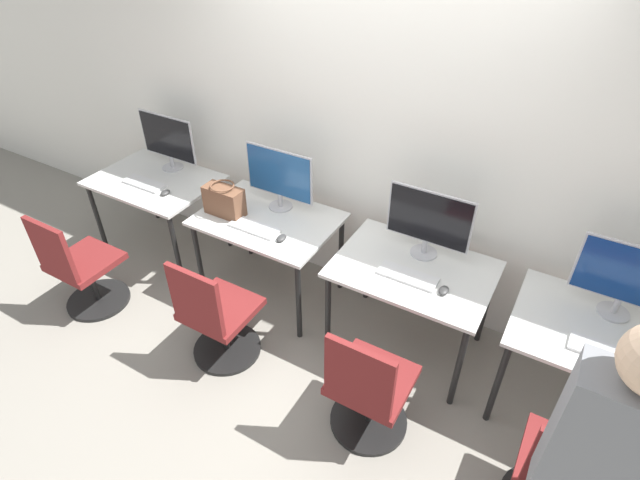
{
  "coord_description": "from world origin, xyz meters",
  "views": [
    {
      "loc": [
        1.3,
        -2.09,
        2.78
      ],
      "look_at": [
        0.0,
        0.15,
        0.87
      ],
      "focal_mm": 28.0,
      "sensor_mm": 36.0,
      "label": 1
    }
  ],
  "objects_px": {
    "keyboard_far_left": "(144,184)",
    "office_chair_right": "(368,393)",
    "office_chair_far_left": "(81,271)",
    "handbag": "(224,200)",
    "mouse_far_left": "(165,193)",
    "monitor_left": "(279,177)",
    "keyboard_left": "(254,228)",
    "monitor_right": "(429,221)",
    "keyboard_far_right": "(607,353)",
    "office_chair_left": "(217,320)",
    "monitor_far_left": "(168,140)",
    "keyboard_right": "(408,276)",
    "monitor_far_right": "(629,279)",
    "mouse_right": "(444,290)",
    "mouse_left": "(281,238)"
  },
  "relations": [
    {
      "from": "keyboard_left",
      "to": "office_chair_left",
      "type": "distance_m",
      "value": 0.7
    },
    {
      "from": "monitor_right",
      "to": "handbag",
      "type": "bearing_deg",
      "value": -168.89
    },
    {
      "from": "office_chair_far_left",
      "to": "monitor_left",
      "type": "distance_m",
      "value": 1.66
    },
    {
      "from": "monitor_far_left",
      "to": "mouse_right",
      "type": "relative_size",
      "value": 6.2
    },
    {
      "from": "monitor_far_left",
      "to": "mouse_left",
      "type": "relative_size",
      "value": 6.2
    },
    {
      "from": "mouse_right",
      "to": "keyboard_far_right",
      "type": "relative_size",
      "value": 0.24
    },
    {
      "from": "mouse_far_left",
      "to": "keyboard_left",
      "type": "bearing_deg",
      "value": -1.9
    },
    {
      "from": "mouse_far_left",
      "to": "office_chair_far_left",
      "type": "bearing_deg",
      "value": -108.11
    },
    {
      "from": "mouse_left",
      "to": "handbag",
      "type": "xyz_separation_m",
      "value": [
        -0.55,
        0.07,
        0.1
      ]
    },
    {
      "from": "mouse_far_left",
      "to": "monitor_left",
      "type": "relative_size",
      "value": 0.16
    },
    {
      "from": "monitor_left",
      "to": "keyboard_right",
      "type": "relative_size",
      "value": 1.48
    },
    {
      "from": "office_chair_left",
      "to": "handbag",
      "type": "distance_m",
      "value": 0.89
    },
    {
      "from": "monitor_far_left",
      "to": "keyboard_far_right",
      "type": "xyz_separation_m",
      "value": [
        3.45,
        -0.39,
        -0.25
      ]
    },
    {
      "from": "monitor_left",
      "to": "office_chair_right",
      "type": "xyz_separation_m",
      "value": [
        1.21,
        -0.94,
        -0.63
      ]
    },
    {
      "from": "office_chair_left",
      "to": "keyboard_right",
      "type": "bearing_deg",
      "value": 30.84
    },
    {
      "from": "keyboard_far_left",
      "to": "handbag",
      "type": "bearing_deg",
      "value": -0.21
    },
    {
      "from": "mouse_left",
      "to": "office_chair_far_left",
      "type": "bearing_deg",
      "value": -153.39
    },
    {
      "from": "monitor_left",
      "to": "mouse_right",
      "type": "relative_size",
      "value": 6.2
    },
    {
      "from": "mouse_far_left",
      "to": "monitor_right",
      "type": "bearing_deg",
      "value": 8.62
    },
    {
      "from": "mouse_left",
      "to": "keyboard_left",
      "type": "bearing_deg",
      "value": 176.45
    },
    {
      "from": "mouse_far_left",
      "to": "handbag",
      "type": "relative_size",
      "value": 0.3
    },
    {
      "from": "mouse_left",
      "to": "office_chair_left",
      "type": "bearing_deg",
      "value": -105.81
    },
    {
      "from": "keyboard_right",
      "to": "monitor_far_left",
      "type": "bearing_deg",
      "value": 171.75
    },
    {
      "from": "keyboard_far_right",
      "to": "office_chair_right",
      "type": "bearing_deg",
      "value": -150.97
    },
    {
      "from": "keyboard_far_left",
      "to": "keyboard_left",
      "type": "xyz_separation_m",
      "value": [
        1.15,
        -0.06,
        0.0
      ]
    },
    {
      "from": "mouse_right",
      "to": "monitor_left",
      "type": "bearing_deg",
      "value": 167.59
    },
    {
      "from": "office_chair_right",
      "to": "keyboard_far_right",
      "type": "relative_size",
      "value": 2.32
    },
    {
      "from": "monitor_left",
      "to": "keyboard_far_right",
      "type": "xyz_separation_m",
      "value": [
        2.3,
        -0.34,
        -0.25
      ]
    },
    {
      "from": "office_chair_far_left",
      "to": "keyboard_right",
      "type": "bearing_deg",
      "value": 18.36
    },
    {
      "from": "keyboard_far_right",
      "to": "handbag",
      "type": "xyz_separation_m",
      "value": [
        -2.61,
        0.05,
        0.11
      ]
    },
    {
      "from": "keyboard_far_left",
      "to": "office_chair_right",
      "type": "bearing_deg",
      "value": -15.56
    },
    {
      "from": "keyboard_far_left",
      "to": "monitor_far_right",
      "type": "relative_size",
      "value": 0.68
    },
    {
      "from": "monitor_right",
      "to": "monitor_far_right",
      "type": "bearing_deg",
      "value": 0.95
    },
    {
      "from": "monitor_right",
      "to": "keyboard_far_right",
      "type": "relative_size",
      "value": 1.48
    },
    {
      "from": "mouse_far_left",
      "to": "mouse_right",
      "type": "relative_size",
      "value": 1.0
    },
    {
      "from": "monitor_left",
      "to": "keyboard_right",
      "type": "distance_m",
      "value": 1.21
    },
    {
      "from": "monitor_left",
      "to": "keyboard_left",
      "type": "xyz_separation_m",
      "value": [
        0.0,
        -0.34,
        -0.25
      ]
    },
    {
      "from": "office_chair_far_left",
      "to": "monitor_right",
      "type": "relative_size",
      "value": 1.57
    },
    {
      "from": "mouse_left",
      "to": "monitor_far_right",
      "type": "distance_m",
      "value": 2.11
    },
    {
      "from": "mouse_far_left",
      "to": "keyboard_right",
      "type": "bearing_deg",
      "value": 0.71
    },
    {
      "from": "mouse_left",
      "to": "keyboard_right",
      "type": "distance_m",
      "value": 0.91
    },
    {
      "from": "mouse_right",
      "to": "mouse_left",
      "type": "bearing_deg",
      "value": -177.64
    },
    {
      "from": "mouse_left",
      "to": "office_chair_right",
      "type": "xyz_separation_m",
      "value": [
        0.97,
        -0.59,
        -0.38
      ]
    },
    {
      "from": "mouse_left",
      "to": "handbag",
      "type": "distance_m",
      "value": 0.56
    },
    {
      "from": "office_chair_left",
      "to": "keyboard_right",
      "type": "xyz_separation_m",
      "value": [
        1.07,
        0.64,
        0.37
      ]
    },
    {
      "from": "monitor_far_left",
      "to": "handbag",
      "type": "distance_m",
      "value": 0.92
    },
    {
      "from": "office_chair_far_left",
      "to": "handbag",
      "type": "xyz_separation_m",
      "value": [
        0.83,
        0.76,
        0.48
      ]
    },
    {
      "from": "office_chair_left",
      "to": "monitor_right",
      "type": "relative_size",
      "value": 1.57
    },
    {
      "from": "monitor_right",
      "to": "office_chair_right",
      "type": "bearing_deg",
      "value": -86.26
    },
    {
      "from": "keyboard_left",
      "to": "keyboard_right",
      "type": "relative_size",
      "value": 1.0
    }
  ]
}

